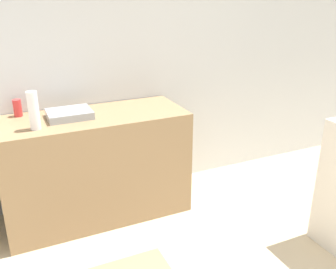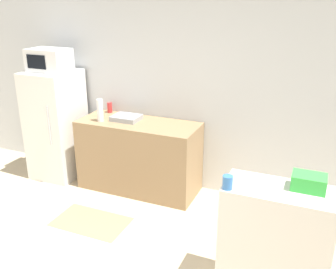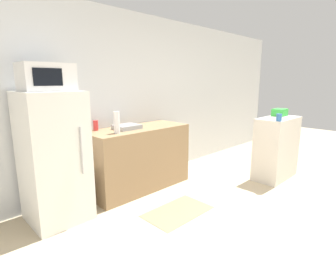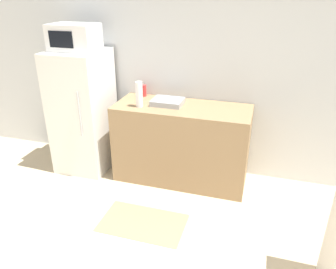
# 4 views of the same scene
# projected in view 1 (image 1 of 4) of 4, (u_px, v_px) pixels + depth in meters

# --- Properties ---
(wall_back) EXTENTS (8.00, 0.06, 2.60)m
(wall_back) POSITION_uv_depth(u_px,v_px,m) (114.00, 59.00, 3.34)
(wall_back) COLOR silver
(wall_back) RESTS_ON ground_plane
(counter) EXTENTS (1.54, 0.63, 0.92)m
(counter) POSITION_uv_depth(u_px,v_px,m) (96.00, 166.00, 3.22)
(counter) COLOR #937551
(counter) RESTS_ON ground_plane
(sink_basin) EXTENTS (0.34, 0.28, 0.06)m
(sink_basin) POSITION_uv_depth(u_px,v_px,m) (69.00, 114.00, 2.99)
(sink_basin) COLOR #9EA3A8
(sink_basin) RESTS_ON counter
(bottle_tall) EXTENTS (0.08, 0.08, 0.28)m
(bottle_tall) POSITION_uv_depth(u_px,v_px,m) (34.00, 111.00, 2.70)
(bottle_tall) COLOR silver
(bottle_tall) RESTS_ON counter
(bottle_short) EXTENTS (0.07, 0.07, 0.14)m
(bottle_short) POSITION_uv_depth(u_px,v_px,m) (18.00, 108.00, 3.01)
(bottle_short) COLOR red
(bottle_short) RESTS_ON counter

